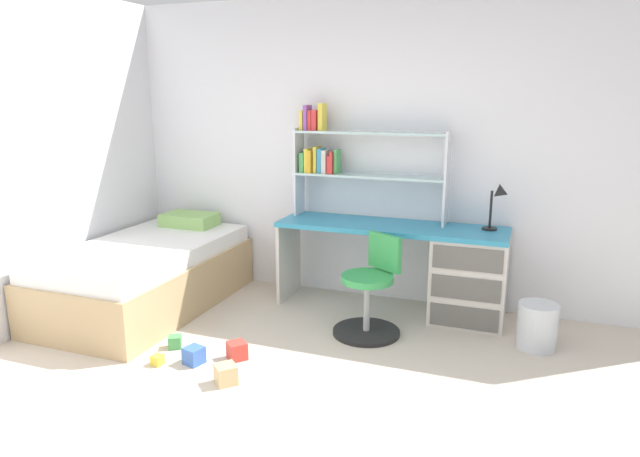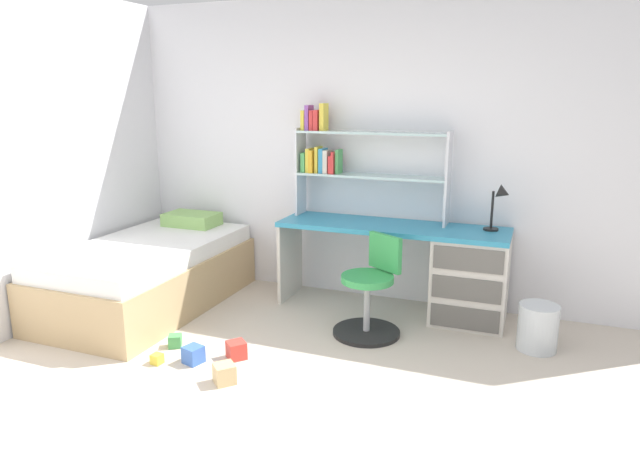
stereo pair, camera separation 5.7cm
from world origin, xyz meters
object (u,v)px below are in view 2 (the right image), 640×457
object	(u,v)px
bed_platform	(149,274)
toy_block_red_4	(236,350)
swivel_chair	(370,297)
waste_bin	(538,327)
desk_lamp	(501,200)
toy_block_yellow_1	(157,359)
desk	(450,270)
toy_block_natural_0	(224,374)
toy_block_blue_3	(193,355)
bookshelf_hutch	(348,155)
toy_block_green_2	(175,341)

from	to	relation	value
bed_platform	toy_block_red_4	world-z (taller)	bed_platform
swivel_chair	bed_platform	bearing A→B (deg)	-176.25
swivel_chair	waste_bin	size ratio (longest dim) A/B	2.25
desk_lamp	waste_bin	world-z (taller)	desk_lamp
swivel_chair	toy_block_yellow_1	world-z (taller)	swivel_chair
bed_platform	waste_bin	world-z (taller)	bed_platform
waste_bin	toy_block_red_4	size ratio (longest dim) A/B	2.78
desk	toy_block_red_4	distance (m)	1.84
toy_block_natural_0	toy_block_yellow_1	distance (m)	0.57
desk_lamp	waste_bin	xyz separation A→B (m)	(0.35, -0.44, -0.83)
waste_bin	toy_block_blue_3	size ratio (longest dim) A/B	2.86
desk	desk_lamp	size ratio (longest dim) A/B	4.96
swivel_chair	bed_platform	distance (m)	1.96
swivel_chair	bookshelf_hutch	bearing A→B (deg)	121.26
toy_block_yellow_1	toy_block_blue_3	world-z (taller)	toy_block_blue_3
bed_platform	bookshelf_hutch	bearing A→B (deg)	27.91
desk	toy_block_green_2	distance (m)	2.23
desk	waste_bin	bearing A→B (deg)	-27.80
toy_block_natural_0	toy_block_green_2	xyz separation A→B (m)	(-0.61, 0.33, -0.02)
bookshelf_hutch	toy_block_natural_0	distance (m)	2.17
toy_block_green_2	toy_block_blue_3	size ratio (longest dim) A/B	0.77
bookshelf_hutch	swivel_chair	bearing A→B (deg)	-58.74
bookshelf_hutch	desk	bearing A→B (deg)	-9.32
toy_block_red_4	desk	bearing A→B (deg)	45.51
desk	toy_block_blue_3	xyz separation A→B (m)	(-1.51, -1.46, -0.35)
desk	toy_block_blue_3	size ratio (longest dim) A/B	15.97
bed_platform	toy_block_green_2	distance (m)	0.97
waste_bin	toy_block_yellow_1	world-z (taller)	waste_bin
bookshelf_hutch	toy_block_blue_3	bearing A→B (deg)	-109.64
desk_lamp	bed_platform	distance (m)	3.00
desk	bed_platform	bearing A→B (deg)	-165.03
toy_block_yellow_1	toy_block_red_4	xyz separation A→B (m)	(0.47, 0.27, 0.03)
desk	bookshelf_hutch	xyz separation A→B (m)	(-0.94, 0.15, 0.88)
bed_platform	toy_block_green_2	size ratio (longest dim) A/B	20.74
toy_block_natural_0	toy_block_yellow_1	world-z (taller)	toy_block_natural_0
swivel_chair	waste_bin	bearing A→B (deg)	7.84
toy_block_blue_3	toy_block_red_4	distance (m)	0.30
toy_block_natural_0	toy_block_green_2	world-z (taller)	toy_block_natural_0
toy_block_yellow_1	toy_block_green_2	size ratio (longest dim) A/B	0.77
waste_bin	toy_block_yellow_1	distance (m)	2.71
bookshelf_hutch	toy_block_yellow_1	size ratio (longest dim) A/B	18.88
swivel_chair	toy_block_green_2	size ratio (longest dim) A/B	8.38
bed_platform	toy_block_green_2	bearing A→B (deg)	-41.96
desk	toy_block_yellow_1	bearing A→B (deg)	-138.01
desk_lamp	toy_block_red_4	xyz separation A→B (m)	(-1.61, -1.36, -0.94)
bookshelf_hutch	bed_platform	bearing A→B (deg)	-152.09
toy_block_natural_0	toy_block_red_4	bearing A→B (deg)	106.95
swivel_chair	toy_block_natural_0	distance (m)	1.29
desk_lamp	swivel_chair	distance (m)	1.27
desk_lamp	toy_block_blue_3	world-z (taller)	desk_lamp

